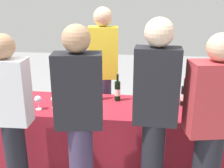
% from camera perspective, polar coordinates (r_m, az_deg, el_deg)
% --- Properties ---
extents(ground_plane, '(12.00, 12.00, 0.00)m').
position_cam_1_polar(ground_plane, '(3.29, -0.00, -16.35)').
color(ground_plane, gray).
extents(tasting_table, '(2.37, 0.70, 0.73)m').
position_cam_1_polar(tasting_table, '(3.10, -0.00, -10.82)').
color(tasting_table, maroon).
rests_on(tasting_table, ground_plane).
extents(wine_bottle_0, '(0.07, 0.07, 0.30)m').
position_cam_1_polar(wine_bottle_0, '(3.14, -11.37, -1.28)').
color(wine_bottle_0, black).
rests_on(wine_bottle_0, tasting_table).
extents(wine_bottle_1, '(0.07, 0.07, 0.33)m').
position_cam_1_polar(wine_bottle_1, '(3.08, -2.70, -1.17)').
color(wine_bottle_1, black).
rests_on(wine_bottle_1, tasting_table).
extents(wine_bottle_2, '(0.07, 0.07, 0.31)m').
position_cam_1_polar(wine_bottle_2, '(3.05, 1.16, -1.46)').
color(wine_bottle_2, black).
rests_on(wine_bottle_2, tasting_table).
extents(wine_bottle_3, '(0.08, 0.08, 0.32)m').
position_cam_1_polar(wine_bottle_3, '(2.98, 10.27, -2.11)').
color(wine_bottle_3, black).
rests_on(wine_bottle_3, tasting_table).
extents(wine_bottle_4, '(0.07, 0.07, 0.32)m').
position_cam_1_polar(wine_bottle_4, '(2.98, 12.04, -2.28)').
color(wine_bottle_4, black).
rests_on(wine_bottle_4, tasting_table).
extents(wine_bottle_5, '(0.07, 0.07, 0.31)m').
position_cam_1_polar(wine_bottle_5, '(3.02, 14.93, -2.39)').
color(wine_bottle_5, black).
rests_on(wine_bottle_5, tasting_table).
extents(wine_bottle_6, '(0.07, 0.07, 0.30)m').
position_cam_1_polar(wine_bottle_6, '(3.03, 17.65, -2.59)').
color(wine_bottle_6, black).
rests_on(wine_bottle_6, tasting_table).
extents(wine_glass_0, '(0.08, 0.08, 0.15)m').
position_cam_1_polar(wine_glass_0, '(2.92, -15.37, -3.21)').
color(wine_glass_0, silver).
rests_on(wine_glass_0, tasting_table).
extents(wine_glass_1, '(0.07, 0.07, 0.13)m').
position_cam_1_polar(wine_glass_1, '(2.92, -12.14, -3.20)').
color(wine_glass_1, silver).
rests_on(wine_glass_1, tasting_table).
extents(wine_glass_2, '(0.08, 0.08, 0.15)m').
position_cam_1_polar(wine_glass_2, '(2.74, 10.13, -4.28)').
color(wine_glass_2, silver).
rests_on(wine_glass_2, tasting_table).
extents(server_pouring, '(0.39, 0.25, 1.74)m').
position_cam_1_polar(server_pouring, '(3.44, -1.81, 3.07)').
color(server_pouring, '#3F3351').
rests_on(server_pouring, ground_plane).
extents(guest_0, '(0.36, 0.21, 1.58)m').
position_cam_1_polar(guest_0, '(2.57, -20.57, -5.97)').
color(guest_0, black).
rests_on(guest_0, ground_plane).
extents(guest_1, '(0.41, 0.26, 1.67)m').
position_cam_1_polar(guest_1, '(2.28, -6.91, -6.76)').
color(guest_1, '#3F3351').
rests_on(guest_1, ground_plane).
extents(guest_2, '(0.37, 0.23, 1.72)m').
position_cam_1_polar(guest_2, '(2.29, 9.08, -5.62)').
color(guest_2, black).
rests_on(guest_2, ground_plane).
extents(guest_3, '(0.46, 0.31, 1.61)m').
position_cam_1_polar(guest_3, '(2.36, 20.23, -8.15)').
color(guest_3, black).
rests_on(guest_3, ground_plane).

